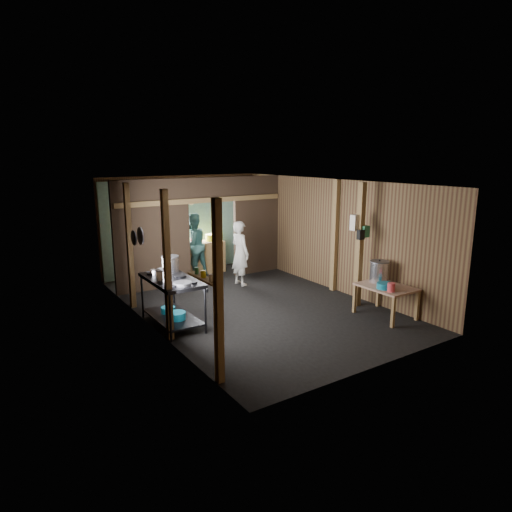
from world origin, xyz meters
TOP-DOWN VIEW (x-y plane):
  - floor at (0.00, 0.00)m, footprint 4.50×7.00m
  - ceiling at (0.00, 0.00)m, footprint 4.50×7.00m
  - wall_back at (0.00, 3.50)m, footprint 4.50×0.00m
  - wall_front at (0.00, -3.50)m, footprint 4.50×0.00m
  - wall_left at (-2.25, 0.00)m, footprint 0.00×7.00m
  - wall_right at (2.25, 0.00)m, footprint 0.00×7.00m
  - partition_left at (-1.32, 2.20)m, footprint 1.85×0.10m
  - partition_right at (1.57, 2.20)m, footprint 1.35×0.10m
  - partition_header at (0.25, 2.20)m, footprint 1.30×0.10m
  - turquoise_panel at (0.00, 3.44)m, footprint 4.40×0.06m
  - back_counter at (0.30, 2.95)m, footprint 1.20×0.50m
  - wall_clock at (0.25, 3.40)m, footprint 0.20×0.03m
  - post_left_a at (-2.18, -2.60)m, footprint 0.10×0.12m
  - post_left_b at (-2.18, -0.80)m, footprint 0.10×0.12m
  - post_left_c at (-2.18, 1.20)m, footprint 0.10×0.12m
  - post_right at (2.18, -0.20)m, footprint 0.10×0.12m
  - post_free at (1.85, -1.30)m, footprint 0.12×0.12m
  - cross_beam at (0.00, 2.15)m, footprint 4.40×0.12m
  - pan_lid_big at (-2.21, 0.40)m, footprint 0.03×0.34m
  - pan_lid_small at (-2.21, 0.80)m, footprint 0.03×0.30m
  - wall_shelf at (-2.15, -2.10)m, footprint 0.14×0.80m
  - jar_white at (-2.15, -2.35)m, footprint 0.07×0.07m
  - jar_yellow at (-2.15, -2.10)m, footprint 0.08×0.08m
  - jar_green at (-2.15, -1.88)m, footprint 0.06×0.06m
  - bag_white at (1.80, -1.22)m, footprint 0.22×0.15m
  - bag_green at (1.92, -1.36)m, footprint 0.16×0.12m
  - bag_black at (1.78, -1.38)m, footprint 0.14×0.10m
  - gas_range at (-1.88, -0.21)m, footprint 0.79×1.54m
  - prep_table at (1.83, -2.08)m, footprint 0.77×1.06m
  - stove_pot_large at (-1.71, 0.23)m, footprint 0.42×0.42m
  - stove_pot_med at (-2.05, -0.26)m, footprint 0.32×0.32m
  - stove_saucepan at (-2.05, 0.23)m, footprint 0.19×0.19m
  - frying_pan at (-1.88, -0.72)m, footprint 0.46×0.61m
  - blue_tub_front at (-1.88, -0.41)m, footprint 0.33×0.33m
  - blue_tub_back at (-1.88, 0.01)m, footprint 0.28×0.28m
  - stock_pot at (1.93, -1.79)m, footprint 0.51×0.51m
  - wash_basin at (1.67, -2.18)m, footprint 0.38×0.38m
  - pink_bucket at (1.61, -2.38)m, footprint 0.17×0.17m
  - knife at (1.70, -2.50)m, footprint 0.29×0.15m
  - yellow_tub at (0.61, 2.95)m, footprint 0.32×0.32m
  - red_cup at (0.05, 2.95)m, footprint 0.12×0.12m
  - cook at (0.58, 1.40)m, footprint 0.42×0.61m
  - worker_back at (-0.03, 2.78)m, footprint 0.93×0.80m

SIDE VIEW (x-z plane):
  - floor at x=0.00m, z-range 0.00..0.00m
  - blue_tub_back at x=-1.88m, z-range 0.18..0.29m
  - blue_tub_front at x=-1.88m, z-range 0.18..0.31m
  - prep_table at x=1.83m, z-range 0.00..0.62m
  - back_counter at x=0.30m, z-range 0.00..0.85m
  - gas_range at x=-1.88m, z-range 0.00..0.91m
  - knife at x=1.70m, z-range 0.63..0.63m
  - wash_basin at x=1.67m, z-range 0.62..0.74m
  - pink_bucket at x=1.61m, z-range 0.62..0.79m
  - cook at x=0.58m, z-range 0.00..1.58m
  - stock_pot at x=1.93m, z-range 0.60..1.06m
  - worker_back at x=-0.03m, z-range 0.00..1.66m
  - red_cup at x=0.05m, z-range 0.85..0.99m
  - frying_pan at x=-1.88m, z-range 0.90..0.97m
  - yellow_tub at x=0.61m, z-range 0.85..1.03m
  - stove_saucepan at x=-2.05m, z-range 0.91..1.00m
  - stove_pot_med at x=-2.05m, z-range 0.89..1.12m
  - stove_pot_large at x=-1.71m, z-range 0.89..1.23m
  - turquoise_panel at x=0.00m, z-range 0.00..2.50m
  - wall_back at x=0.00m, z-range 0.00..2.60m
  - wall_front at x=0.00m, z-range 0.00..2.60m
  - wall_left at x=-2.25m, z-range 0.00..2.60m
  - wall_right at x=2.25m, z-range 0.00..2.60m
  - partition_left at x=-1.32m, z-range 0.00..2.60m
  - partition_right at x=1.57m, z-range 0.00..2.60m
  - post_left_a at x=-2.18m, z-range 0.00..2.60m
  - post_left_b at x=-2.18m, z-range 0.00..2.60m
  - post_left_c at x=-2.18m, z-range 0.00..2.60m
  - post_right at x=2.18m, z-range 0.00..2.60m
  - post_free at x=1.85m, z-range 0.00..2.60m
  - wall_shelf at x=-2.15m, z-range 1.39..1.41m
  - jar_white at x=-2.15m, z-range 1.42..1.52m
  - jar_yellow at x=-2.15m, z-range 1.42..1.52m
  - jar_green at x=-2.15m, z-range 1.42..1.52m
  - pan_lid_small at x=-2.21m, z-range 1.40..1.70m
  - bag_black at x=1.78m, z-range 1.45..1.65m
  - bag_green at x=1.92m, z-range 1.48..1.72m
  - pan_lid_big at x=-2.21m, z-range 1.48..1.82m
  - bag_white at x=1.80m, z-range 1.62..1.94m
  - wall_clock at x=0.25m, z-range 1.80..2.00m
  - cross_beam at x=0.00m, z-range 1.99..2.11m
  - partition_header at x=0.25m, z-range 2.00..2.60m
  - ceiling at x=0.00m, z-range 2.60..2.60m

